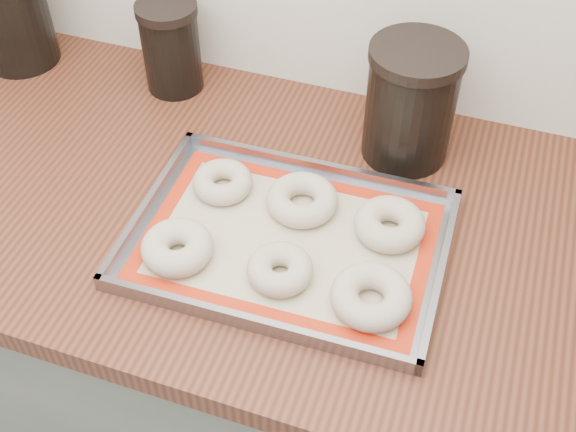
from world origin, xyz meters
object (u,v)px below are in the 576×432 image
at_px(canister_left, 8,5).
at_px(bagel_back_right, 390,224).
at_px(baking_tray, 288,241).
at_px(bagel_back_mid, 302,200).
at_px(bagel_back_left, 223,182).
at_px(bagel_front_mid, 280,269).
at_px(bagel_front_left, 177,248).
at_px(canister_mid, 171,46).
at_px(bagel_front_right, 371,296).
at_px(canister_right, 411,103).

bearing_deg(canister_left, bagel_back_right, -15.92).
relative_size(baking_tray, bagel_back_mid, 4.25).
relative_size(bagel_back_left, canister_left, 0.41).
bearing_deg(bagel_back_mid, bagel_front_mid, -84.59).
bearing_deg(canister_left, bagel_front_left, -36.20).
relative_size(bagel_back_left, canister_mid, 0.57).
xyz_separation_m(bagel_front_mid, bagel_front_right, (0.13, -0.01, 0.00)).
height_order(bagel_back_mid, canister_mid, canister_mid).
xyz_separation_m(baking_tray, bagel_front_left, (-0.14, -0.08, 0.02)).
bearing_deg(baking_tray, bagel_front_mid, -80.49).
height_order(canister_mid, canister_right, canister_right).
xyz_separation_m(bagel_front_left, bagel_back_right, (0.28, 0.14, -0.00)).
height_order(baking_tray, canister_mid, canister_mid).
relative_size(bagel_front_mid, bagel_front_right, 0.84).
bearing_deg(bagel_front_mid, canister_right, 72.27).
bearing_deg(bagel_back_left, canister_left, 156.98).
bearing_deg(bagel_front_mid, canister_left, 151.49).
height_order(bagel_back_right, canister_mid, canister_mid).
xyz_separation_m(bagel_front_right, bagel_back_left, (-0.28, 0.14, -0.00)).
xyz_separation_m(bagel_front_mid, bagel_back_mid, (-0.01, 0.14, 0.00)).
relative_size(baking_tray, bagel_front_right, 4.18).
relative_size(canister_mid, canister_right, 0.83).
relative_size(bagel_back_right, canister_mid, 0.64).
bearing_deg(bagel_front_right, bagel_back_right, 93.10).
xyz_separation_m(bagel_back_right, canister_left, (-0.78, 0.22, 0.09)).
relative_size(bagel_back_left, bagel_back_mid, 0.86).
bearing_deg(canister_mid, baking_tray, -43.16).
xyz_separation_m(bagel_back_right, canister_mid, (-0.46, 0.24, 0.06)).
xyz_separation_m(baking_tray, canister_left, (-0.64, 0.29, 0.11)).
relative_size(baking_tray, bagel_back_left, 4.94).
xyz_separation_m(baking_tray, canister_mid, (-0.33, 0.31, 0.08)).
bearing_deg(canister_left, baking_tray, -24.12).
height_order(bagel_back_mid, canister_right, canister_right).
bearing_deg(bagel_back_right, bagel_front_mid, -133.36).
bearing_deg(bagel_back_mid, bagel_front_right, -45.00).
distance_m(baking_tray, bagel_front_mid, 0.07).
bearing_deg(canister_right, bagel_front_right, -85.20).
bearing_deg(canister_right, bagel_back_mid, -122.22).
bearing_deg(bagel_back_left, bagel_back_mid, 0.75).
bearing_deg(bagel_back_left, bagel_front_right, -27.49).
xyz_separation_m(baking_tray, bagel_front_mid, (0.01, -0.07, 0.02)).
distance_m(baking_tray, canister_left, 0.71).
height_order(bagel_front_right, canister_right, canister_right).
bearing_deg(bagel_back_left, canister_mid, 129.42).
bearing_deg(bagel_front_mid, baking_tray, 99.51).
bearing_deg(bagel_back_left, bagel_front_left, -92.91).
xyz_separation_m(bagel_front_left, canister_mid, (-0.18, 0.38, 0.06)).
bearing_deg(bagel_back_mid, bagel_back_left, -179.25).
height_order(bagel_front_right, bagel_back_mid, bagel_front_right).
relative_size(bagel_front_left, canister_left, 0.45).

